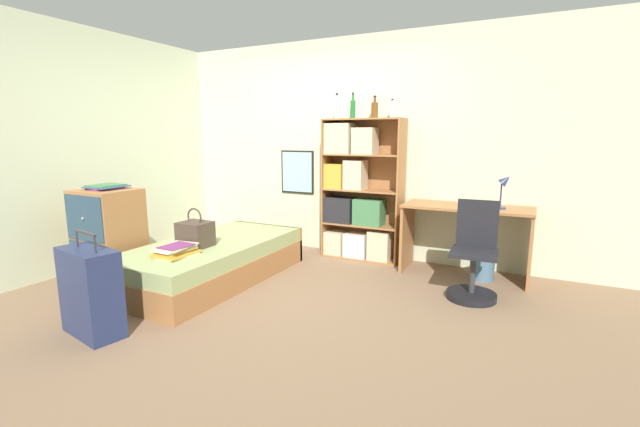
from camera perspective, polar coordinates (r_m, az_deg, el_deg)
The scene contains 18 objects.
ground_plane at distance 4.21m, azimuth -7.77°, elevation -9.93°, with size 14.00×14.00×0.00m, color #84664C.
wall_back at distance 5.38m, azimuth 1.92°, elevation 8.70°, with size 10.00×0.09×2.60m.
wall_left at distance 5.47m, azimuth -27.02°, elevation 7.63°, with size 0.06×10.00×2.60m.
bed at distance 4.52m, azimuth -14.06°, elevation -6.11°, with size 0.98×2.01×0.40m.
handbag at distance 4.30m, azimuth -16.29°, elevation -2.61°, with size 0.29×0.25×0.38m.
book_stack_on_bed at distance 4.03m, azimuth -18.70°, elevation -4.73°, with size 0.32×0.39×0.10m.
suitcase at distance 3.60m, azimuth -28.24°, elevation -9.20°, with size 0.55×0.34×0.78m.
dresser at distance 4.74m, azimuth -26.31°, elevation -2.74°, with size 0.56×0.51×0.94m.
magazine_pile_on_dresser at distance 4.71m, azimuth -26.65°, elevation 3.21°, with size 0.30×0.35×0.04m.
bookcase at distance 5.08m, azimuth 4.79°, elevation 2.42°, with size 0.94×0.31×1.65m.
bottle_green at distance 5.16m, azimuth 2.25°, elevation 13.74°, with size 0.07×0.07×0.29m.
bottle_brown at distance 5.04m, azimuth 4.41°, elevation 13.77°, with size 0.06×0.06×0.29m.
bottle_clear at distance 5.01m, azimuth 7.30°, elevation 13.57°, with size 0.08×0.08×0.25m.
bottle_blue at distance 4.89m, azimuth 9.61°, elevation 13.38°, with size 0.06×0.06×0.20m.
desk at distance 4.68m, azimuth 18.90°, elevation -1.69°, with size 1.28×0.54×0.74m.
desk_lamp at distance 4.56m, azimuth 23.38°, elevation 3.44°, with size 0.16×0.11×0.36m.
desk_chair at distance 4.13m, azimuth 19.77°, elevation -6.73°, with size 0.44×0.44×0.88m.
waste_bin at distance 4.71m, azimuth 20.78°, elevation -6.82°, with size 0.24×0.24×0.24m.
Camera 1 is at (2.27, -3.23, 1.46)m, focal length 24.00 mm.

